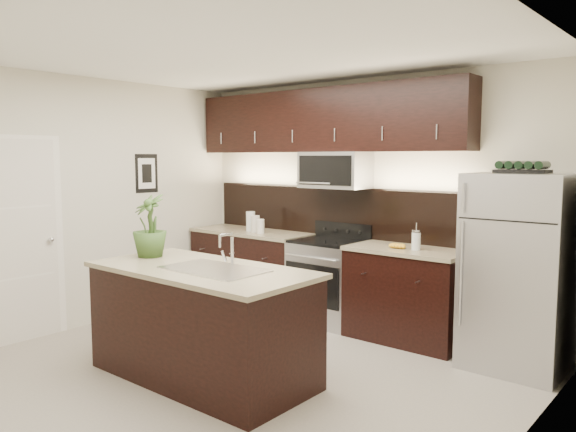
% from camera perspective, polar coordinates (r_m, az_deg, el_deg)
% --- Properties ---
extents(ground, '(4.50, 4.50, 0.00)m').
position_cam_1_polar(ground, '(5.04, -5.07, -15.47)').
color(ground, gray).
rests_on(ground, ground).
extents(room_walls, '(4.52, 4.02, 2.71)m').
position_cam_1_polar(room_walls, '(4.75, -6.53, 4.19)').
color(room_walls, beige).
rests_on(room_walls, ground).
extents(counter_run, '(3.51, 0.65, 0.94)m').
position_cam_1_polar(counter_run, '(6.42, 2.64, -6.35)').
color(counter_run, black).
rests_on(counter_run, ground).
extents(upper_fixtures, '(3.49, 0.40, 1.66)m').
position_cam_1_polar(upper_fixtures, '(6.38, 3.70, 8.65)').
color(upper_fixtures, black).
rests_on(upper_fixtures, counter_run).
extents(island, '(1.96, 0.96, 0.94)m').
position_cam_1_polar(island, '(4.80, -8.70, -10.66)').
color(island, black).
rests_on(island, ground).
extents(sink_faucet, '(0.84, 0.50, 0.28)m').
position_cam_1_polar(sink_faucet, '(4.58, -7.44, -5.20)').
color(sink_faucet, silver).
rests_on(sink_faucet, island).
extents(refrigerator, '(0.82, 0.74, 1.71)m').
position_cam_1_polar(refrigerator, '(5.28, 22.33, -5.26)').
color(refrigerator, '#B2B2B7').
rests_on(refrigerator, ground).
extents(wine_rack, '(0.42, 0.26, 0.10)m').
position_cam_1_polar(wine_rack, '(5.19, 22.73, 4.55)').
color(wine_rack, black).
rests_on(wine_rack, refrigerator).
extents(plant, '(0.37, 0.37, 0.57)m').
position_cam_1_polar(plant, '(5.24, -13.88, -0.95)').
color(plant, '#314E1F').
rests_on(plant, island).
extents(canisters, '(0.35, 0.19, 0.24)m').
position_cam_1_polar(canisters, '(6.79, -3.45, -0.74)').
color(canisters, silver).
rests_on(canisters, counter_run).
extents(french_press, '(0.09, 0.09, 0.26)m').
position_cam_1_polar(french_press, '(5.61, 12.89, -2.41)').
color(french_press, silver).
rests_on(french_press, counter_run).
extents(bananas, '(0.19, 0.16, 0.05)m').
position_cam_1_polar(bananas, '(5.70, 10.67, -2.94)').
color(bananas, gold).
rests_on(bananas, counter_run).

